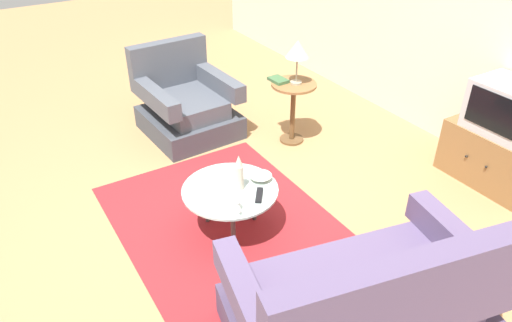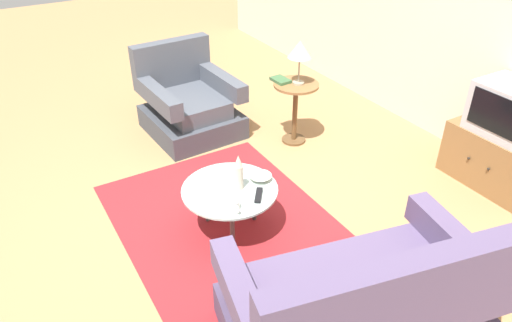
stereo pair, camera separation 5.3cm
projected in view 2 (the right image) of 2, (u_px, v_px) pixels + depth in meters
The scene contains 15 objects.
ground_plane at pixel (232, 217), 3.96m from camera, with size 16.00×16.00×0.00m, color #AD7F51.
back_wall at pixel (479, 9), 4.35m from camera, with size 9.00×0.12×2.70m, color beige.
area_rug at pixel (231, 229), 3.83m from camera, with size 2.28×1.60×0.00m, color maroon.
armchair at pixel (188, 105), 5.09m from camera, with size 0.97×0.91×0.90m.
couch at pixel (360, 308), 2.78m from camera, with size 1.19×1.66×0.96m.
coffee_table at pixel (230, 192), 3.63m from camera, with size 0.73×0.73×0.40m.
side_table at pixel (295, 101), 4.79m from camera, with size 0.45×0.45×0.64m.
tv_stand at pixel (495, 159), 4.25m from camera, with size 0.84×0.47×0.51m.
television at pixel (511, 110), 4.00m from camera, with size 0.57×0.45×0.44m.
table_lamp at pixel (300, 50), 4.51m from camera, with size 0.23×0.23×0.43m.
vase at pixel (239, 173), 3.55m from camera, with size 0.07×0.07×0.29m.
mug at pixel (234, 205), 3.37m from camera, with size 0.13×0.09×0.08m.
bowl at pixel (260, 177), 3.70m from camera, with size 0.18×0.18×0.04m.
tv_remote_dark at pixel (259, 195), 3.53m from camera, with size 0.17×0.14×0.02m.
book at pixel (281, 80), 4.73m from camera, with size 0.20×0.15×0.03m.
Camera 2 is at (2.77, -1.41, 2.51)m, focal length 33.62 mm.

